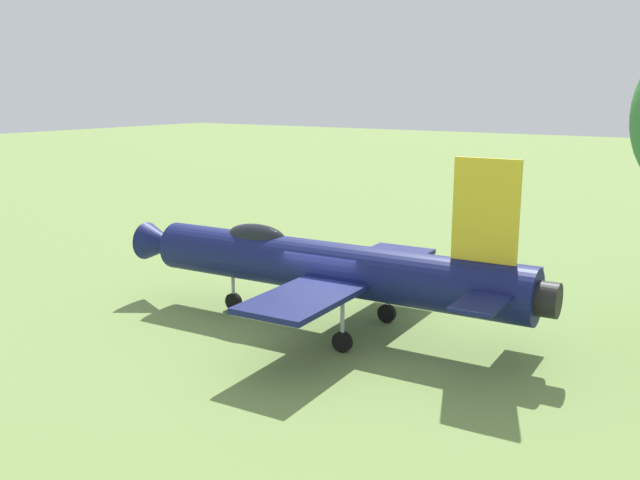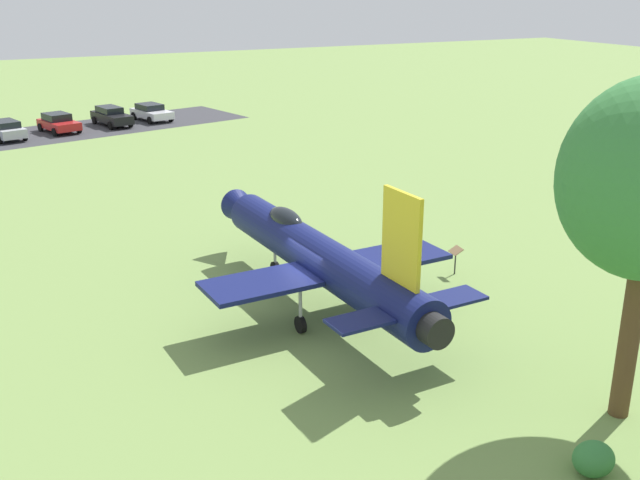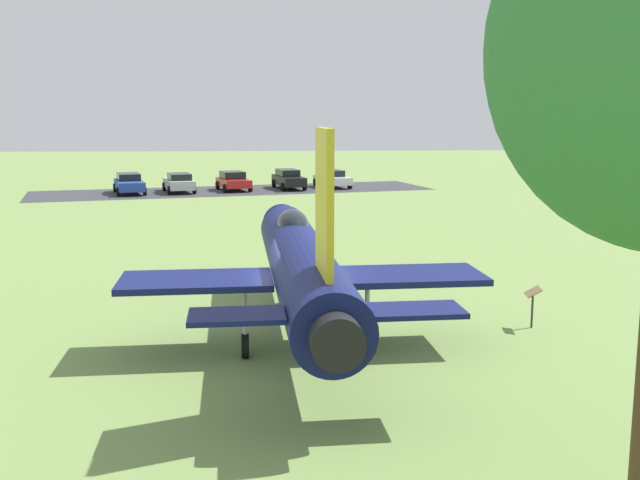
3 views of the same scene
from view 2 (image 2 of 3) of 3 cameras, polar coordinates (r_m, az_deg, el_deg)
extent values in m
plane|color=#75934C|center=(27.06, 0.08, -5.37)|extent=(200.00, 200.00, 0.00)
cube|color=#38383D|center=(62.28, -19.21, 7.79)|extent=(31.32, 14.95, 0.00)
cylinder|color=#111951|center=(26.29, 0.08, -1.42)|extent=(2.30, 12.65, 1.60)
cone|color=#111951|center=(32.16, -5.92, 2.38)|extent=(1.44, 1.67, 1.36)
cylinder|color=black|center=(21.29, 8.77, -6.85)|extent=(0.99, 0.65, 0.96)
ellipsoid|color=black|center=(28.38, -2.64, 1.59)|extent=(1.02, 2.25, 0.84)
cube|color=yellow|center=(21.75, 6.25, 0.12)|extent=(0.24, 1.81, 2.81)
cube|color=#111951|center=(24.73, -4.60, -3.36)|extent=(3.85, 2.36, 0.16)
cube|color=#111951|center=(27.19, 5.64, -1.25)|extent=(3.85, 2.36, 0.16)
cube|color=#111951|center=(21.25, 3.06, -6.21)|extent=(1.86, 1.20, 0.10)
cube|color=#111951|center=(23.09, 10.24, -4.35)|extent=(1.86, 1.20, 0.10)
cylinder|color=#A5A8AD|center=(29.76, -3.47, -0.84)|extent=(0.12, 0.12, 1.53)
cylinder|color=black|center=(30.03, -3.44, -2.21)|extent=(0.21, 0.61, 0.60)
cylinder|color=#A5A8AD|center=(24.96, -1.51, -4.89)|extent=(0.12, 0.12, 1.53)
cylinder|color=black|center=(25.29, -1.50, -6.48)|extent=(0.21, 0.61, 0.60)
cylinder|color=#A5A8AD|center=(26.37, 4.27, -3.58)|extent=(0.12, 0.12, 1.53)
cylinder|color=black|center=(26.67, 4.23, -5.10)|extent=(0.21, 0.61, 0.60)
cylinder|color=brown|center=(21.40, 22.68, -6.08)|extent=(0.54, 0.54, 5.32)
ellipsoid|color=#387F3D|center=(19.74, 20.18, -15.43)|extent=(1.05, 0.92, 0.86)
cylinder|color=#333333|center=(30.58, 10.29, -1.79)|extent=(0.06, 0.06, 0.90)
cube|color=olive|center=(30.39, 10.35, -0.79)|extent=(0.47, 0.65, 0.25)
cube|color=silver|center=(65.31, -12.73, 9.42)|extent=(2.95, 4.61, 0.58)
cube|color=black|center=(65.52, -12.90, 9.91)|extent=(2.13, 2.55, 0.48)
cylinder|color=black|center=(64.60, -11.34, 9.15)|extent=(0.37, 0.67, 0.64)
cylinder|color=black|center=(63.69, -12.87, 8.90)|extent=(0.37, 0.67, 0.64)
cylinder|color=black|center=(67.03, -12.55, 9.42)|extent=(0.37, 0.67, 0.64)
cylinder|color=black|center=(66.16, -14.04, 9.18)|extent=(0.37, 0.67, 0.64)
cube|color=black|center=(63.78, -15.62, 9.00)|extent=(2.73, 4.93, 0.69)
cube|color=black|center=(64.02, -15.81, 9.57)|extent=(1.95, 2.69, 0.50)
cylinder|color=black|center=(62.80, -14.29, 8.65)|extent=(0.36, 0.67, 0.64)
cylinder|color=black|center=(62.11, -15.73, 8.41)|extent=(0.36, 0.67, 0.64)
cylinder|color=black|center=(65.56, -15.46, 8.98)|extent=(0.36, 0.67, 0.64)
cylinder|color=black|center=(64.91, -16.85, 8.75)|extent=(0.36, 0.67, 0.64)
cube|color=red|center=(62.16, -19.32, 8.33)|extent=(2.99, 4.39, 0.58)
cube|color=black|center=(62.36, -19.49, 8.87)|extent=(2.15, 2.46, 0.54)
cylinder|color=black|center=(61.40, -17.95, 8.07)|extent=(0.39, 0.68, 0.64)
cylinder|color=black|center=(60.64, -19.62, 7.76)|extent=(0.39, 0.68, 0.64)
cylinder|color=black|center=(63.78, -18.96, 8.36)|extent=(0.39, 0.68, 0.64)
cylinder|color=black|center=(63.06, -20.59, 8.06)|extent=(0.39, 0.68, 0.64)
cube|color=#B2B5BA|center=(60.86, -22.98, 7.71)|extent=(2.96, 4.87, 0.65)
cube|color=black|center=(60.43, -22.94, 8.19)|extent=(2.10, 2.69, 0.47)
cylinder|color=black|center=(62.60, -22.61, 7.74)|extent=(0.38, 0.68, 0.64)
cylinder|color=black|center=(59.24, -23.29, 7.06)|extent=(0.38, 0.68, 0.64)
cylinder|color=black|center=(59.81, -21.64, 7.38)|extent=(0.38, 0.68, 0.64)
camera|label=1|loc=(13.33, -53.59, -6.09)|focal=38.85mm
camera|label=3|loc=(11.93, 41.44, -13.10)|focal=42.01mm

